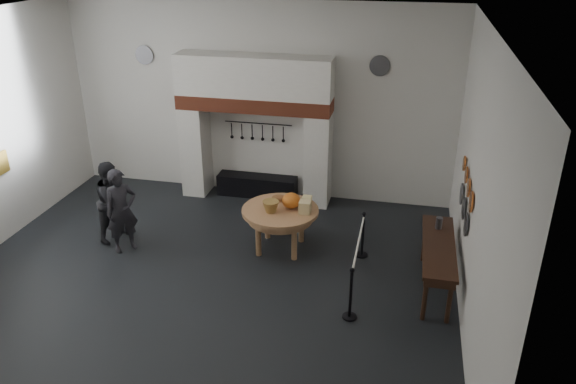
% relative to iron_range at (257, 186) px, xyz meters
% --- Properties ---
extents(floor, '(9.00, 8.00, 0.02)m').
position_rel_iron_range_xyz_m(floor, '(0.00, -3.72, -0.25)').
color(floor, black).
rests_on(floor, ground).
extents(ceiling, '(9.00, 8.00, 0.02)m').
position_rel_iron_range_xyz_m(ceiling, '(0.00, -3.72, 4.25)').
color(ceiling, silver).
rests_on(ceiling, wall_back).
extents(wall_back, '(9.00, 0.02, 4.50)m').
position_rel_iron_range_xyz_m(wall_back, '(0.00, 0.28, 2.00)').
color(wall_back, silver).
rests_on(wall_back, floor).
extents(wall_front, '(9.00, 0.02, 4.50)m').
position_rel_iron_range_xyz_m(wall_front, '(0.00, -7.72, 2.00)').
color(wall_front, silver).
rests_on(wall_front, floor).
extents(wall_right, '(0.02, 8.00, 4.50)m').
position_rel_iron_range_xyz_m(wall_right, '(4.50, -3.72, 2.00)').
color(wall_right, silver).
rests_on(wall_right, floor).
extents(chimney_pier_left, '(0.55, 0.70, 2.15)m').
position_rel_iron_range_xyz_m(chimney_pier_left, '(-1.48, -0.07, 0.82)').
color(chimney_pier_left, silver).
rests_on(chimney_pier_left, floor).
extents(chimney_pier_right, '(0.55, 0.70, 2.15)m').
position_rel_iron_range_xyz_m(chimney_pier_right, '(1.48, -0.07, 0.82)').
color(chimney_pier_right, silver).
rests_on(chimney_pier_right, floor).
extents(hearth_brick_band, '(3.50, 0.72, 0.32)m').
position_rel_iron_range_xyz_m(hearth_brick_band, '(0.00, -0.07, 2.06)').
color(hearth_brick_band, '#9E442B').
rests_on(hearth_brick_band, chimney_pier_left).
extents(chimney_hood, '(3.50, 0.70, 0.90)m').
position_rel_iron_range_xyz_m(chimney_hood, '(0.00, -0.07, 2.67)').
color(chimney_hood, silver).
rests_on(chimney_hood, hearth_brick_band).
extents(iron_range, '(1.90, 0.45, 0.50)m').
position_rel_iron_range_xyz_m(iron_range, '(0.00, 0.00, 0.00)').
color(iron_range, black).
rests_on(iron_range, floor).
extents(utensil_rail, '(1.60, 0.02, 0.02)m').
position_rel_iron_range_xyz_m(utensil_rail, '(0.00, 0.20, 1.50)').
color(utensil_rail, black).
rests_on(utensil_rail, wall_back).
extents(wall_plaque, '(0.05, 0.34, 0.44)m').
position_rel_iron_range_xyz_m(wall_plaque, '(-4.45, -2.92, 1.35)').
color(wall_plaque, gold).
rests_on(wall_plaque, wall_left).
extents(work_table, '(1.60, 1.60, 0.07)m').
position_rel_iron_range_xyz_m(work_table, '(1.11, -2.31, 0.59)').
color(work_table, tan).
rests_on(work_table, floor).
extents(pumpkin, '(0.36, 0.36, 0.31)m').
position_rel_iron_range_xyz_m(pumpkin, '(1.31, -2.21, 0.78)').
color(pumpkin, orange).
rests_on(pumpkin, work_table).
extents(cheese_block_big, '(0.22, 0.22, 0.24)m').
position_rel_iron_range_xyz_m(cheese_block_big, '(1.61, -2.36, 0.74)').
color(cheese_block_big, '#D6BC80').
rests_on(cheese_block_big, work_table).
extents(cheese_block_small, '(0.18, 0.18, 0.20)m').
position_rel_iron_range_xyz_m(cheese_block_small, '(1.59, -2.06, 0.72)').
color(cheese_block_small, '#E3D187').
rests_on(cheese_block_small, work_table).
extents(wicker_basket, '(0.34, 0.34, 0.22)m').
position_rel_iron_range_xyz_m(wicker_basket, '(0.96, -2.46, 0.73)').
color(wicker_basket, olive).
rests_on(wicker_basket, work_table).
extents(bread_loaf, '(0.31, 0.18, 0.13)m').
position_rel_iron_range_xyz_m(bread_loaf, '(1.01, -1.96, 0.69)').
color(bread_loaf, '#926133').
rests_on(bread_loaf, work_table).
extents(visitor_near, '(0.72, 0.74, 1.71)m').
position_rel_iron_range_xyz_m(visitor_near, '(-1.90, -3.01, 0.60)').
color(visitor_near, black).
rests_on(visitor_near, floor).
extents(visitor_far, '(0.77, 0.91, 1.68)m').
position_rel_iron_range_xyz_m(visitor_far, '(-2.30, -2.61, 0.59)').
color(visitor_far, black).
rests_on(visitor_far, floor).
extents(side_table, '(0.55, 2.20, 0.06)m').
position_rel_iron_range_xyz_m(side_table, '(4.10, -3.11, 0.62)').
color(side_table, '#3A1F15').
rests_on(side_table, floor).
extents(pewter_jug, '(0.12, 0.12, 0.22)m').
position_rel_iron_range_xyz_m(pewter_jug, '(4.10, -2.51, 0.76)').
color(pewter_jug, '#4F4F54').
rests_on(pewter_jug, side_table).
extents(copper_pan_a, '(0.03, 0.34, 0.34)m').
position_rel_iron_range_xyz_m(copper_pan_a, '(4.46, -3.52, 1.70)').
color(copper_pan_a, '#C6662D').
rests_on(copper_pan_a, wall_right).
extents(copper_pan_b, '(0.03, 0.32, 0.32)m').
position_rel_iron_range_xyz_m(copper_pan_b, '(4.46, -2.97, 1.70)').
color(copper_pan_b, '#C6662D').
rests_on(copper_pan_b, wall_right).
extents(copper_pan_c, '(0.03, 0.30, 0.30)m').
position_rel_iron_range_xyz_m(copper_pan_c, '(4.46, -2.42, 1.70)').
color(copper_pan_c, '#C6662D').
rests_on(copper_pan_c, wall_right).
extents(copper_pan_d, '(0.03, 0.28, 0.28)m').
position_rel_iron_range_xyz_m(copper_pan_d, '(4.46, -1.87, 1.70)').
color(copper_pan_d, '#C6662D').
rests_on(copper_pan_d, wall_right).
extents(pewter_plate_left, '(0.03, 0.40, 0.40)m').
position_rel_iron_range_xyz_m(pewter_plate_left, '(4.46, -3.32, 1.20)').
color(pewter_plate_left, '#4C4C51').
rests_on(pewter_plate_left, wall_right).
extents(pewter_plate_mid, '(0.03, 0.40, 0.40)m').
position_rel_iron_range_xyz_m(pewter_plate_mid, '(4.46, -2.72, 1.20)').
color(pewter_plate_mid, '#4C4C51').
rests_on(pewter_plate_mid, wall_right).
extents(pewter_plate_right, '(0.03, 0.40, 0.40)m').
position_rel_iron_range_xyz_m(pewter_plate_right, '(4.46, -2.12, 1.20)').
color(pewter_plate_right, '#4C4C51').
rests_on(pewter_plate_right, wall_right).
extents(pewter_plate_back_left, '(0.44, 0.03, 0.44)m').
position_rel_iron_range_xyz_m(pewter_plate_back_left, '(-2.70, 0.24, 2.95)').
color(pewter_plate_back_left, '#4C4C51').
rests_on(pewter_plate_back_left, wall_back).
extents(pewter_plate_back_right, '(0.44, 0.03, 0.44)m').
position_rel_iron_range_xyz_m(pewter_plate_back_right, '(2.70, 0.24, 2.95)').
color(pewter_plate_back_right, '#4C4C51').
rests_on(pewter_plate_back_right, wall_back).
extents(barrier_post_near, '(0.05, 0.05, 0.90)m').
position_rel_iron_range_xyz_m(barrier_post_near, '(2.73, -4.26, 0.20)').
color(barrier_post_near, black).
rests_on(barrier_post_near, floor).
extents(barrier_post_far, '(0.05, 0.05, 0.90)m').
position_rel_iron_range_xyz_m(barrier_post_far, '(2.73, -2.26, 0.20)').
color(barrier_post_far, black).
rests_on(barrier_post_far, floor).
extents(barrier_rope, '(0.04, 2.00, 0.04)m').
position_rel_iron_range_xyz_m(barrier_rope, '(2.73, -3.26, 0.60)').
color(barrier_rope, white).
rests_on(barrier_rope, barrier_post_near).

